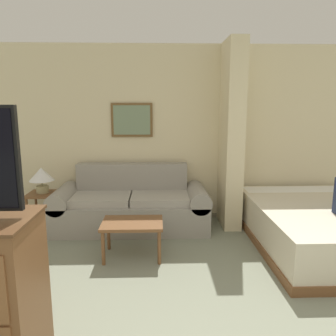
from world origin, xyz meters
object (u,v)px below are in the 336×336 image
couch (131,206)px  bed (321,226)px  coffee_table (132,226)px  table_lamp (42,176)px

couch → bed: size_ratio=0.99×
couch → coffee_table: couch is taller
couch → bed: couch is taller
coffee_table → bed: bed is taller
coffee_table → couch: bearing=95.2°
bed → couch: bearing=163.5°
couch → table_lamp: same height
couch → bed: bearing=-16.5°
couch → table_lamp: (-1.23, -0.03, 0.45)m
coffee_table → table_lamp: bearing=145.4°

